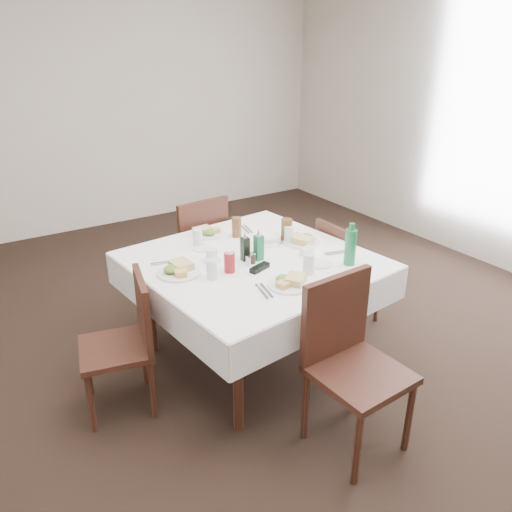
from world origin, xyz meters
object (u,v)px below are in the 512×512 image
Objects in this scene: chair_east at (341,267)px; chair_west at (128,335)px; bread_basket at (268,239)px; chair_north at (198,245)px; water_w at (212,269)px; green_bottle at (350,246)px; ketchup_bottle at (230,262)px; water_e at (289,234)px; water_n at (198,238)px; oil_cruet_green at (259,247)px; water_s at (309,264)px; coffee_mug at (212,256)px; oil_cruet_dark at (245,248)px; dining_table at (253,269)px; chair_south at (348,353)px.

chair_east is 1.72m from chair_west.
chair_north is at bearing 105.42° from bread_basket.
green_bottle is (0.83, -0.29, 0.06)m from water_w.
water_e is at bearing 18.06° from ketchup_bottle.
oil_cruet_green is (0.23, -0.42, 0.03)m from water_n.
coffee_mug is at bearing 130.54° from water_s.
chair_north is 0.95m from oil_cruet_dark.
ketchup_bottle is at bearing -166.85° from oil_cruet_green.
chair_north is 4.70× the size of oil_cruet_dark.
water_n reaches higher than coffee_mug.
green_bottle is at bearing -37.72° from oil_cruet_dark.
water_n reaches higher than chair_west.
ketchup_bottle is at bearing -92.25° from water_n.
water_n is at bearing 31.41° from chair_west.
coffee_mug is at bearing -172.90° from bread_basket.
bread_basket is 0.30m from oil_cruet_green.
water_e reaches higher than dining_table.
oil_cruet_green is (-0.01, -0.94, 0.32)m from chair_north.
chair_south is at bearing -100.96° from bread_basket.
chair_west is at bearing -148.59° from water_n.
water_e reaches higher than chair_east.
oil_cruet_green is (-0.81, -0.08, 0.38)m from chair_east.
chair_south is 7.94× the size of water_e.
chair_north is 7.91× the size of water_w.
coffee_mug is at bearing 104.67° from chair_south.
ketchup_bottle is at bearing -85.02° from coffee_mug.
dining_table is 0.40m from water_w.
dining_table is 12.05× the size of water_s.
green_bottle is (0.31, -0.03, 0.06)m from water_s.
chair_south reaches higher than bread_basket.
dining_table is 12.90× the size of coffee_mug.
water_n is at bearing 87.75° from ketchup_bottle.
chair_west is 5.80× the size of ketchup_bottle.
water_n is 0.41m from oil_cruet_dark.
bread_basket is (0.07, 0.54, -0.04)m from water_s.
chair_south is 3.48× the size of green_bottle.
chair_north is at bearing 89.75° from chair_south.
chair_west is 7.17× the size of water_w.
chair_south is 1.09m from coffee_mug.
water_s is at bearing 174.33° from green_bottle.
oil_cruet_dark is 0.67m from green_bottle.
green_bottle is (0.48, -0.40, 0.20)m from dining_table.
oil_cruet_green is at bearing 90.04° from chair_south.
oil_cruet_green is at bearing -61.10° from water_n.
chair_north is 1.32m from water_s.
coffee_mug reaches higher than bread_basket.
water_s is at bearing -63.71° from water_n.
chair_south is 1.11m from water_e.
dining_table is 12.83× the size of water_n.
oil_cruet_dark is at bearing 153.79° from oil_cruet_green.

